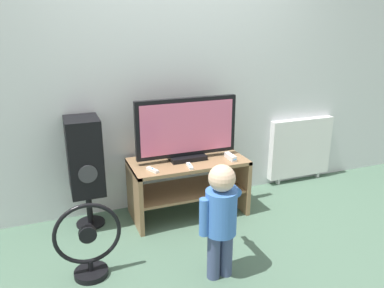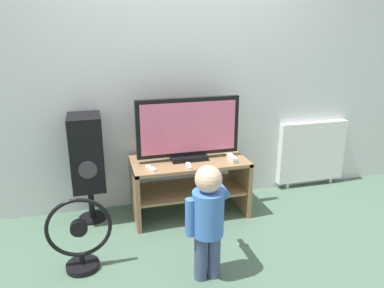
% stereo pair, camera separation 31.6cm
% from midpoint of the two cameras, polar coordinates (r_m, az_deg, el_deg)
% --- Properties ---
extents(ground_plane, '(16.00, 16.00, 0.00)m').
position_cam_midpoint_polar(ground_plane, '(3.31, 3.50, -12.43)').
color(ground_plane, '#4C6B56').
extents(wall_back, '(10.00, 0.06, 2.60)m').
position_cam_midpoint_polar(wall_back, '(3.44, 0.74, 11.71)').
color(wall_back, silver).
rests_on(wall_back, ground_plane).
extents(tv_stand, '(1.02, 0.51, 0.52)m').
position_cam_midpoint_polar(tv_stand, '(3.37, 2.23, -5.35)').
color(tv_stand, '#93704C').
rests_on(tv_stand, ground_plane).
extents(television, '(0.91, 0.20, 0.55)m').
position_cam_midpoint_polar(television, '(3.24, 2.21, 2.15)').
color(television, black).
rests_on(television, tv_stand).
extents(game_console, '(0.05, 0.16, 0.05)m').
position_cam_midpoint_polar(game_console, '(3.32, 8.84, -2.20)').
color(game_console, white).
rests_on(game_console, tv_stand).
extents(remote_primary, '(0.08, 0.13, 0.03)m').
position_cam_midpoint_polar(remote_primary, '(3.09, -3.37, -3.77)').
color(remote_primary, white).
rests_on(remote_primary, tv_stand).
extents(remote_secondary, '(0.05, 0.13, 0.03)m').
position_cam_midpoint_polar(remote_secondary, '(3.14, 2.38, -3.42)').
color(remote_secondary, white).
rests_on(remote_secondary, tv_stand).
extents(child, '(0.31, 0.47, 0.82)m').
position_cam_midpoint_polar(child, '(2.50, 6.12, -10.57)').
color(child, '#3F4C72').
rests_on(child, ground_plane).
extents(speaker_tower, '(0.27, 0.35, 0.95)m').
position_cam_midpoint_polar(speaker_tower, '(3.25, -13.08, -1.57)').
color(speaker_tower, black).
rests_on(speaker_tower, ground_plane).
extents(floor_fan, '(0.45, 0.23, 0.55)m').
position_cam_midpoint_polar(floor_fan, '(2.75, -13.52, -13.84)').
color(floor_fan, black).
rests_on(floor_fan, ground_plane).
extents(radiator, '(0.75, 0.08, 0.70)m').
position_cam_midpoint_polar(radiator, '(4.19, 19.86, -1.16)').
color(radiator, white).
rests_on(radiator, ground_plane).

